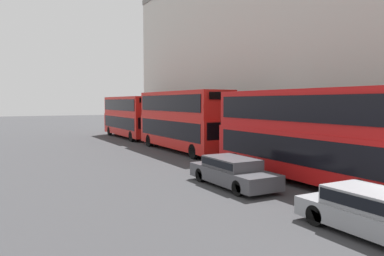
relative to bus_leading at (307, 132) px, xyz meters
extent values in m
cube|color=red|center=(0.00, 0.01, -0.99)|extent=(2.55, 10.93, 2.08)
cube|color=red|center=(0.00, 0.01, 0.99)|extent=(2.50, 10.71, 1.88)
cube|color=black|center=(0.00, 0.01, -0.74)|extent=(2.59, 10.06, 1.17)
cube|color=black|center=(0.00, 0.01, 1.09)|extent=(2.59, 10.06, 1.13)
cylinder|color=black|center=(-1.12, -3.86, -1.88)|extent=(0.30, 1.00, 1.00)
cylinder|color=black|center=(-1.12, 3.87, -1.88)|extent=(0.30, 1.00, 1.00)
cylinder|color=black|center=(1.13, 3.87, -1.88)|extent=(0.30, 1.00, 1.00)
cube|color=red|center=(0.00, 12.67, -0.92)|extent=(2.55, 10.94, 2.23)
cube|color=red|center=(0.00, 12.67, 1.18)|extent=(2.50, 10.73, 1.95)
cube|color=black|center=(0.00, 12.67, -0.65)|extent=(2.59, 10.07, 1.25)
cube|color=black|center=(0.00, 12.67, 1.27)|extent=(2.59, 10.07, 1.17)
cube|color=black|center=(0.00, 7.23, -0.47)|extent=(2.17, 0.06, 1.12)
cube|color=black|center=(0.00, 7.23, 1.76)|extent=(1.78, 0.06, 0.47)
cylinder|color=black|center=(-1.12, 8.80, -1.88)|extent=(0.30, 1.00, 1.00)
cylinder|color=black|center=(1.13, 8.80, -1.88)|extent=(0.30, 1.00, 1.00)
cylinder|color=black|center=(-1.12, 16.54, -1.88)|extent=(0.30, 1.00, 1.00)
cylinder|color=black|center=(1.13, 16.54, -1.88)|extent=(0.30, 1.00, 1.00)
cube|color=red|center=(0.00, 24.69, -0.99)|extent=(2.55, 10.55, 2.08)
cube|color=red|center=(0.00, 24.69, 0.97)|extent=(2.50, 10.34, 1.84)
cube|color=black|center=(0.00, 24.69, -0.74)|extent=(2.59, 9.71, 1.17)
cube|color=black|center=(0.00, 24.69, 1.06)|extent=(2.59, 9.71, 1.10)
cube|color=black|center=(0.00, 19.44, -0.57)|extent=(2.17, 0.06, 1.04)
cube|color=black|center=(0.00, 19.44, 1.52)|extent=(1.78, 0.06, 0.44)
cylinder|color=black|center=(-1.12, 21.01, -1.88)|extent=(0.30, 1.00, 1.00)
cylinder|color=black|center=(1.13, 21.01, -1.88)|extent=(0.30, 1.00, 1.00)
cylinder|color=black|center=(-1.12, 28.37, -1.88)|extent=(0.30, 1.00, 1.00)
cylinder|color=black|center=(1.13, 28.37, -1.88)|extent=(0.30, 1.00, 1.00)
cube|color=gray|center=(-3.40, -6.01, -1.91)|extent=(1.84, 4.47, 0.58)
cube|color=gray|center=(-3.40, -5.89, -1.36)|extent=(1.62, 2.46, 0.53)
cube|color=black|center=(-3.40, -5.89, -1.33)|extent=(1.65, 2.34, 0.34)
cylinder|color=black|center=(-4.21, -4.58, -2.06)|extent=(0.22, 0.64, 0.64)
cylinder|color=black|center=(-2.59, -4.58, -2.06)|extent=(0.22, 0.64, 0.64)
cube|color=#47474C|center=(-3.40, 1.01, -1.89)|extent=(1.80, 4.76, 0.63)
cube|color=#47474C|center=(-3.40, 1.13, -1.34)|extent=(1.58, 2.62, 0.47)
cube|color=black|center=(-3.40, 1.13, -1.31)|extent=(1.62, 2.48, 0.30)
cylinder|color=black|center=(-4.19, -0.51, -2.06)|extent=(0.22, 0.64, 0.64)
cylinder|color=black|center=(-2.61, -0.51, -2.06)|extent=(0.22, 0.64, 0.64)
cylinder|color=black|center=(-4.19, 2.53, -2.06)|extent=(0.22, 0.64, 0.64)
cylinder|color=black|center=(-2.61, 2.53, -2.06)|extent=(0.22, 0.64, 0.64)
cylinder|color=#26262D|center=(2.84, 24.36, -1.64)|extent=(0.36, 0.36, 1.48)
sphere|color=tan|center=(2.84, 24.36, -0.79)|extent=(0.22, 0.22, 0.22)
camera|label=1|loc=(-12.82, -12.58, 1.39)|focal=35.00mm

